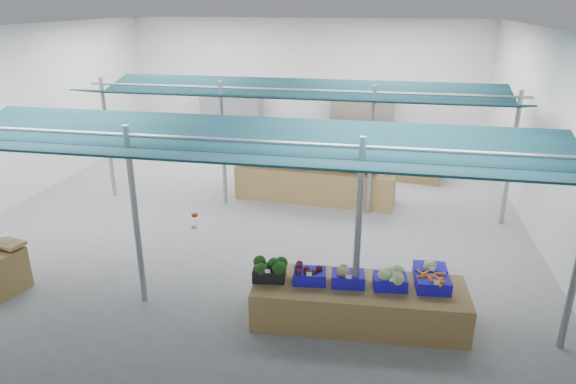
% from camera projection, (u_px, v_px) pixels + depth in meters
% --- Properties ---
extents(floor, '(13.00, 13.00, 0.00)m').
position_uv_depth(floor, '(260.00, 213.00, 12.14)').
color(floor, slate).
rests_on(floor, ground).
extents(hall, '(13.00, 13.00, 13.00)m').
position_uv_depth(hall, '(272.00, 91.00, 12.53)').
color(hall, silver).
rests_on(hall, ground).
extents(pole_grid, '(10.00, 4.60, 3.00)m').
position_uv_depth(pole_grid, '(274.00, 164.00, 9.76)').
color(pole_grid, gray).
rests_on(pole_grid, floor).
extents(awnings, '(9.50, 7.08, 0.30)m').
position_uv_depth(awnings, '(274.00, 114.00, 9.42)').
color(awnings, black).
rests_on(awnings, pole_grid).
extents(back_shelving_left, '(2.00, 0.50, 2.00)m').
position_uv_depth(back_shelving_left, '(231.00, 115.00, 17.75)').
color(back_shelving_left, '#B23F33').
rests_on(back_shelving_left, floor).
extents(back_shelving_right, '(2.00, 0.50, 2.00)m').
position_uv_depth(back_shelving_right, '(362.00, 121.00, 16.94)').
color(back_shelving_right, '#B23F33').
rests_on(back_shelving_right, floor).
extents(veg_counter, '(3.32, 1.26, 0.63)m').
position_uv_depth(veg_counter, '(359.00, 303.00, 7.98)').
color(veg_counter, olive).
rests_on(veg_counter, floor).
extents(fruit_counter, '(3.99, 1.21, 0.84)m').
position_uv_depth(fruit_counter, '(315.00, 184.00, 12.84)').
color(fruit_counter, olive).
rests_on(fruit_counter, floor).
extents(far_counter, '(5.48, 2.06, 0.97)m').
position_uv_depth(far_counter, '(349.00, 154.00, 15.08)').
color(far_counter, olive).
rests_on(far_counter, floor).
extents(crate_stack, '(0.54, 0.43, 0.58)m').
position_uv_depth(crate_stack, '(412.00, 306.00, 7.95)').
color(crate_stack, '#1911BA').
rests_on(crate_stack, floor).
extents(vendor_left, '(0.60, 0.42, 1.57)m').
position_uv_depth(vendor_left, '(277.00, 155.00, 13.94)').
color(vendor_left, '#15598D').
rests_on(vendor_left, floor).
extents(vendor_right, '(0.80, 0.65, 1.57)m').
position_uv_depth(vendor_right, '(343.00, 159.00, 13.62)').
color(vendor_right, '#BB1741').
rests_on(vendor_right, floor).
extents(crate_broccoli, '(0.53, 0.43, 0.35)m').
position_uv_depth(crate_broccoli, '(269.00, 270.00, 7.99)').
color(crate_broccoli, black).
rests_on(crate_broccoli, veg_counter).
extents(crate_beets, '(0.53, 0.43, 0.29)m').
position_uv_depth(crate_beets, '(310.00, 274.00, 7.92)').
color(crate_beets, '#1911BA').
rests_on(crate_beets, veg_counter).
extents(crate_celeriac, '(0.53, 0.43, 0.31)m').
position_uv_depth(crate_celeriac, '(348.00, 276.00, 7.84)').
color(crate_celeriac, '#1911BA').
rests_on(crate_celeriac, veg_counter).
extents(crate_cabbage, '(0.53, 0.43, 0.35)m').
position_uv_depth(crate_cabbage, '(390.00, 278.00, 7.75)').
color(crate_cabbage, '#1911BA').
rests_on(crate_cabbage, veg_counter).
extents(crate_carrots, '(0.53, 0.43, 0.29)m').
position_uv_depth(crate_carrots, '(433.00, 284.00, 7.68)').
color(crate_carrots, '#1911BA').
rests_on(crate_carrots, veg_counter).
extents(sparrow, '(0.12, 0.09, 0.11)m').
position_uv_depth(sparrow, '(259.00, 268.00, 7.87)').
color(sparrow, brown).
rests_on(sparrow, crate_broccoli).
extents(pole_ribbon, '(0.12, 0.12, 0.28)m').
position_uv_depth(pole_ribbon, '(195.00, 216.00, 9.26)').
color(pole_ribbon, '#A8200B').
rests_on(pole_ribbon, pole_grid).
extents(apple_heap_yellow, '(1.98, 0.96, 0.27)m').
position_uv_depth(apple_heap_yellow, '(278.00, 160.00, 12.78)').
color(apple_heap_yellow, '#997247').
rests_on(apple_heap_yellow, fruit_counter).
extents(apple_heap_red, '(1.58, 0.90, 0.27)m').
position_uv_depth(apple_heap_red, '(347.00, 165.00, 12.36)').
color(apple_heap_red, '#997247').
rests_on(apple_heap_red, fruit_counter).
extents(pineapple, '(0.14, 0.14, 0.39)m').
position_uv_depth(pineapple, '(388.00, 168.00, 12.11)').
color(pineapple, '#8C6019').
rests_on(pineapple, fruit_counter).
extents(crate_extra, '(0.52, 0.42, 0.32)m').
position_uv_depth(crate_extra, '(430.00, 269.00, 8.05)').
color(crate_extra, '#1911BA').
rests_on(crate_extra, veg_counter).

